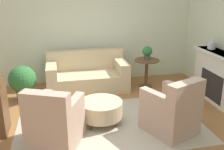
{
  "coord_description": "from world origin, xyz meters",
  "views": [
    {
      "loc": [
        -0.83,
        -4.13,
        2.35
      ],
      "look_at": [
        0.15,
        0.55,
        0.75
      ],
      "focal_mm": 42.0,
      "sensor_mm": 36.0,
      "label": 1
    }
  ],
  "objects_px": {
    "potted_plant_on_side_table": "(147,52)",
    "potted_plant_floor": "(23,81)",
    "armchair_right": "(172,112)",
    "vase_mantel_near": "(212,45)",
    "couch": "(87,76)",
    "armchair_left": "(55,123)",
    "side_table": "(147,68)",
    "ottoman_table": "(101,109)"
  },
  "relations": [
    {
      "from": "armchair_right",
      "to": "ottoman_table",
      "type": "height_order",
      "value": "armchair_right"
    },
    {
      "from": "side_table",
      "to": "potted_plant_on_side_table",
      "type": "xyz_separation_m",
      "value": [
        0.0,
        -0.0,
        0.4
      ]
    },
    {
      "from": "potted_plant_on_side_table",
      "to": "potted_plant_floor",
      "type": "bearing_deg",
      "value": -176.24
    },
    {
      "from": "armchair_right",
      "to": "vase_mantel_near",
      "type": "distance_m",
      "value": 2.18
    },
    {
      "from": "armchair_left",
      "to": "armchair_right",
      "type": "distance_m",
      "value": 1.92
    },
    {
      "from": "vase_mantel_near",
      "to": "ottoman_table",
      "type": "bearing_deg",
      "value": -162.52
    },
    {
      "from": "ottoman_table",
      "to": "vase_mantel_near",
      "type": "bearing_deg",
      "value": 17.48
    },
    {
      "from": "potted_plant_on_side_table",
      "to": "couch",
      "type": "bearing_deg",
      "value": 171.77
    },
    {
      "from": "couch",
      "to": "side_table",
      "type": "xyz_separation_m",
      "value": [
        1.43,
        -0.21,
        0.17
      ]
    },
    {
      "from": "ottoman_table",
      "to": "vase_mantel_near",
      "type": "xyz_separation_m",
      "value": [
        2.59,
        0.82,
        0.88
      ]
    },
    {
      "from": "armchair_left",
      "to": "vase_mantel_near",
      "type": "distance_m",
      "value": 3.76
    },
    {
      "from": "armchair_right",
      "to": "potted_plant_on_side_table",
      "type": "xyz_separation_m",
      "value": [
        0.28,
        2.13,
        0.5
      ]
    },
    {
      "from": "side_table",
      "to": "potted_plant_floor",
      "type": "relative_size",
      "value": 0.91
    },
    {
      "from": "side_table",
      "to": "potted_plant_on_side_table",
      "type": "height_order",
      "value": "potted_plant_on_side_table"
    },
    {
      "from": "potted_plant_on_side_table",
      "to": "potted_plant_floor",
      "type": "height_order",
      "value": "potted_plant_on_side_table"
    },
    {
      "from": "potted_plant_on_side_table",
      "to": "potted_plant_floor",
      "type": "distance_m",
      "value": 2.91
    },
    {
      "from": "armchair_left",
      "to": "armchair_right",
      "type": "bearing_deg",
      "value": 0.0
    },
    {
      "from": "couch",
      "to": "armchair_right",
      "type": "distance_m",
      "value": 2.6
    },
    {
      "from": "ottoman_table",
      "to": "vase_mantel_near",
      "type": "height_order",
      "value": "vase_mantel_near"
    },
    {
      "from": "couch",
      "to": "armchair_left",
      "type": "height_order",
      "value": "armchair_left"
    },
    {
      "from": "couch",
      "to": "potted_plant_floor",
      "type": "relative_size",
      "value": 2.45
    },
    {
      "from": "side_table",
      "to": "vase_mantel_near",
      "type": "distance_m",
      "value": 1.56
    },
    {
      "from": "armchair_left",
      "to": "potted_plant_floor",
      "type": "relative_size",
      "value": 1.3
    },
    {
      "from": "couch",
      "to": "ottoman_table",
      "type": "distance_m",
      "value": 1.76
    },
    {
      "from": "ottoman_table",
      "to": "side_table",
      "type": "height_order",
      "value": "side_table"
    },
    {
      "from": "armchair_right",
      "to": "side_table",
      "type": "xyz_separation_m",
      "value": [
        0.28,
        2.13,
        0.1
      ]
    },
    {
      "from": "armchair_left",
      "to": "side_table",
      "type": "height_order",
      "value": "armchair_left"
    },
    {
      "from": "couch",
      "to": "potted_plant_on_side_table",
      "type": "height_order",
      "value": "potted_plant_on_side_table"
    },
    {
      "from": "potted_plant_floor",
      "to": "armchair_left",
      "type": "bearing_deg",
      "value": -70.94
    },
    {
      "from": "armchair_left",
      "to": "vase_mantel_near",
      "type": "height_order",
      "value": "vase_mantel_near"
    },
    {
      "from": "couch",
      "to": "side_table",
      "type": "height_order",
      "value": "couch"
    },
    {
      "from": "armchair_left",
      "to": "potted_plant_floor",
      "type": "xyz_separation_m",
      "value": [
        -0.67,
        1.94,
        0.05
      ]
    },
    {
      "from": "armchair_right",
      "to": "ottoman_table",
      "type": "xyz_separation_m",
      "value": [
        -1.11,
        0.57,
        -0.11
      ]
    },
    {
      "from": "armchair_left",
      "to": "potted_plant_on_side_table",
      "type": "bearing_deg",
      "value": 44.07
    },
    {
      "from": "potted_plant_on_side_table",
      "to": "potted_plant_floor",
      "type": "xyz_separation_m",
      "value": [
        -2.87,
        -0.19,
        -0.45
      ]
    },
    {
      "from": "couch",
      "to": "armchair_right",
      "type": "relative_size",
      "value": 1.88
    },
    {
      "from": "ottoman_table",
      "to": "potted_plant_on_side_table",
      "type": "xyz_separation_m",
      "value": [
        1.39,
        1.55,
        0.62
      ]
    },
    {
      "from": "couch",
      "to": "armchair_right",
      "type": "xyz_separation_m",
      "value": [
        1.15,
        -2.34,
        0.06
      ]
    },
    {
      "from": "ottoman_table",
      "to": "vase_mantel_near",
      "type": "relative_size",
      "value": 3.62
    },
    {
      "from": "potted_plant_on_side_table",
      "to": "side_table",
      "type": "bearing_deg",
      "value": 90.0
    },
    {
      "from": "armchair_left",
      "to": "side_table",
      "type": "xyz_separation_m",
      "value": [
        2.2,
        2.13,
        0.1
      ]
    },
    {
      "from": "armchair_right",
      "to": "vase_mantel_near",
      "type": "relative_size",
      "value": 4.69
    }
  ]
}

